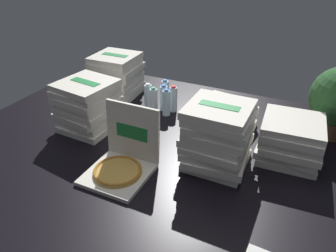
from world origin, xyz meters
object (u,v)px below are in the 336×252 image
pizza_stack_left_near (218,136)px  pizza_stack_right_near (225,115)px  pizza_stack_right_mid (291,140)px  water_bottle_2 (148,97)px  water_bottle_5 (154,101)px  water_bottle_1 (173,99)px  pizza_stack_left_mid (117,75)px  pizza_stack_center_far (88,105)px  water_bottle_0 (164,98)px  water_bottle_3 (166,103)px  water_bottle_4 (165,93)px  open_pizza_box (122,160)px

pizza_stack_left_near → pizza_stack_right_near: pizza_stack_left_near is taller
pizza_stack_right_mid → pizza_stack_right_near: bearing=155.7°
pizza_stack_left_near → water_bottle_2: size_ratio=1.85×
pizza_stack_right_mid → water_bottle_5: bearing=170.4°
pizza_stack_left_near → water_bottle_1: bearing=134.8°
pizza_stack_right_mid → pizza_stack_left_mid: (-1.61, 0.38, 0.05)m
pizza_stack_right_mid → water_bottle_2: (-1.20, 0.24, -0.03)m
water_bottle_1 → water_bottle_5: bearing=-142.8°
pizza_stack_center_far → pizza_stack_right_near: bearing=26.1°
pizza_stack_left_near → water_bottle_0: size_ratio=1.85×
pizza_stack_right_near → water_bottle_0: water_bottle_0 is taller
water_bottle_1 → water_bottle_3: 0.09m
water_bottle_0 → water_bottle_4: bearing=110.7°
water_bottle_2 → water_bottle_3: (0.19, -0.04, 0.00)m
pizza_stack_left_mid → water_bottle_0: size_ratio=1.80×
water_bottle_0 → open_pizza_box: bearing=-81.4°
pizza_stack_right_near → pizza_stack_right_mid: 0.57m
open_pizza_box → water_bottle_1: (-0.05, 0.89, 0.03)m
open_pizza_box → water_bottle_4: open_pizza_box is taller
water_bottle_2 → water_bottle_5: size_ratio=1.00×
pizza_stack_right_mid → water_bottle_3: size_ratio=1.76×
water_bottle_0 → pizza_stack_center_far: bearing=-127.9°
pizza_stack_right_near → water_bottle_1: (-0.47, 0.06, 0.02)m
pizza_stack_right_mid → water_bottle_1: (-0.99, 0.29, -0.03)m
water_bottle_0 → water_bottle_4: same height
water_bottle_4 → water_bottle_5: 0.19m
water_bottle_4 → pizza_stack_right_near: bearing=-14.3°
water_bottle_0 → water_bottle_1: same height
pizza_stack_left_near → water_bottle_5: size_ratio=1.85×
pizza_stack_left_near → pizza_stack_left_mid: pizza_stack_left_near is taller
water_bottle_3 → water_bottle_4: size_ratio=1.00×
pizza_stack_right_near → water_bottle_2: 0.69m
water_bottle_1 → water_bottle_4: size_ratio=1.00×
pizza_stack_left_near → water_bottle_3: size_ratio=1.85×
pizza_stack_left_near → water_bottle_0: pizza_stack_left_near is taller
pizza_stack_right_mid → water_bottle_4: (-1.11, 0.38, -0.03)m
pizza_stack_center_far → pizza_stack_left_mid: 0.63m
pizza_stack_center_far → water_bottle_0: size_ratio=1.92×
open_pizza_box → water_bottle_1: size_ratio=1.78×
pizza_stack_left_mid → water_bottle_3: size_ratio=1.80×
water_bottle_2 → open_pizza_box: bearing=-72.5°
pizza_stack_right_near → water_bottle_0: 0.56m
water_bottle_1 → pizza_stack_center_far: bearing=-132.3°
open_pizza_box → pizza_stack_right_mid: 1.12m
pizza_stack_left_mid → water_bottle_2: size_ratio=1.80×
water_bottle_3 → water_bottle_4: (-0.10, 0.18, 0.00)m
pizza_stack_left_mid → water_bottle_5: bearing=-21.4°
pizza_stack_center_far → water_bottle_0: bearing=52.1°
open_pizza_box → pizza_stack_left_mid: (-0.67, 0.98, 0.11)m
pizza_stack_right_near → water_bottle_5: bearing=-176.1°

